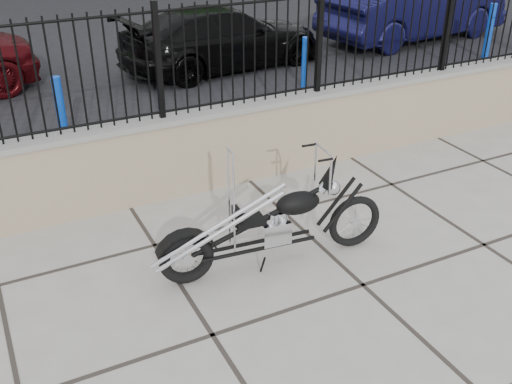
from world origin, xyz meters
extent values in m
plane|color=#99968E|center=(0.00, 0.00, 0.00)|extent=(90.00, 90.00, 0.00)
plane|color=black|center=(0.00, 12.50, 0.00)|extent=(30.00, 30.00, 0.00)
cube|color=gray|center=(0.00, 2.50, 0.48)|extent=(14.00, 0.36, 0.96)
cube|color=black|center=(0.00, 2.50, 1.56)|extent=(14.00, 0.08, 1.20)
imported|color=black|center=(1.69, 6.95, 0.58)|extent=(4.19, 2.14, 1.17)
imported|color=black|center=(6.41, 7.09, 0.74)|extent=(4.67, 2.09, 1.49)
cylinder|color=#0C4DB7|center=(-1.82, 4.34, 0.51)|extent=(0.14, 0.14, 1.03)
cylinder|color=#0E25D8|center=(2.45, 5.19, 0.44)|extent=(0.13, 0.13, 0.89)
cylinder|color=#0D42C3|center=(6.67, 5.11, 0.55)|extent=(0.16, 0.16, 1.10)
camera|label=1|loc=(-2.87, -3.52, 3.34)|focal=42.00mm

